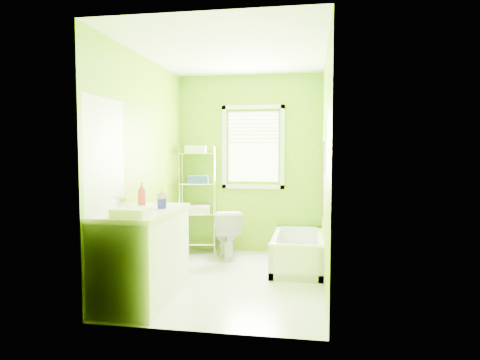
% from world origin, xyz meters
% --- Properties ---
extents(ground, '(2.90, 2.90, 0.00)m').
position_xyz_m(ground, '(0.00, 0.00, 0.00)').
color(ground, silver).
rests_on(ground, ground).
extents(room_envelope, '(2.14, 2.94, 2.62)m').
position_xyz_m(room_envelope, '(0.00, 0.00, 1.55)').
color(room_envelope, '#70A708').
rests_on(room_envelope, ground).
extents(window, '(0.92, 0.05, 1.22)m').
position_xyz_m(window, '(0.05, 1.42, 1.61)').
color(window, white).
rests_on(window, ground).
extents(door, '(0.09, 0.80, 2.00)m').
position_xyz_m(door, '(-1.04, -1.00, 1.00)').
color(door, white).
rests_on(door, ground).
extents(right_wall_decor, '(0.04, 1.48, 1.17)m').
position_xyz_m(right_wall_decor, '(1.04, -0.02, 1.32)').
color(right_wall_decor, '#3C060C').
rests_on(right_wall_decor, ground).
extents(bathtub, '(0.63, 1.35, 0.44)m').
position_xyz_m(bathtub, '(0.73, 0.68, 0.14)').
color(bathtub, white).
rests_on(bathtub, ground).
extents(toilet, '(0.56, 0.75, 0.68)m').
position_xyz_m(toilet, '(-0.27, 1.01, 0.34)').
color(toilet, white).
rests_on(toilet, ground).
extents(vanity, '(0.62, 1.22, 1.16)m').
position_xyz_m(vanity, '(-0.75, -0.82, 0.49)').
color(vanity, white).
rests_on(vanity, ground).
extents(wire_shelf_unit, '(0.57, 0.47, 1.57)m').
position_xyz_m(wire_shelf_unit, '(-0.73, 1.25, 0.96)').
color(wire_shelf_unit, silver).
rests_on(wire_shelf_unit, ground).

